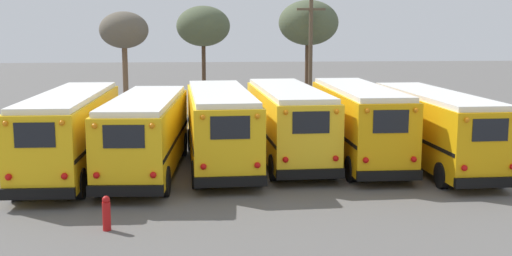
% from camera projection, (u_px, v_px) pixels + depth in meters
% --- Properties ---
extents(ground_plane, '(160.00, 160.00, 0.00)m').
position_uv_depth(ground_plane, '(256.00, 167.00, 27.03)').
color(ground_plane, '#5B5956').
extents(school_bus_0, '(2.57, 10.44, 3.26)m').
position_uv_depth(school_bus_0, '(71.00, 130.00, 25.43)').
color(school_bus_0, yellow).
rests_on(school_bus_0, ground).
extents(school_bus_1, '(3.07, 9.86, 3.11)m').
position_uv_depth(school_bus_1, '(146.00, 132.00, 25.52)').
color(school_bus_1, yellow).
rests_on(school_bus_1, ground).
extents(school_bus_2, '(2.98, 10.22, 3.23)m').
position_uv_depth(school_bus_2, '(220.00, 125.00, 26.91)').
color(school_bus_2, yellow).
rests_on(school_bus_2, ground).
extents(school_bus_3, '(2.92, 10.11, 3.24)m').
position_uv_depth(school_bus_3, '(288.00, 121.00, 28.01)').
color(school_bus_3, yellow).
rests_on(school_bus_3, ground).
extents(school_bus_4, '(2.53, 9.57, 3.32)m').
position_uv_depth(school_bus_4, '(358.00, 122.00, 27.61)').
color(school_bus_4, '#E5A00C').
rests_on(school_bus_4, ground).
extents(school_bus_5, '(2.71, 10.14, 3.14)m').
position_uv_depth(school_bus_5, '(434.00, 126.00, 26.86)').
color(school_bus_5, '#E5A00C').
rests_on(school_bus_5, ground).
extents(utility_pole, '(1.80, 0.25, 7.84)m').
position_uv_depth(utility_pole, '(311.00, 54.00, 40.30)').
color(utility_pole, brown).
rests_on(utility_pole, ground).
extents(bare_tree_0, '(3.97, 3.97, 7.58)m').
position_uv_depth(bare_tree_0, '(308.00, 24.00, 42.45)').
color(bare_tree_0, '#473323').
rests_on(bare_tree_0, ground).
extents(bare_tree_1, '(3.17, 3.17, 6.81)m').
position_uv_depth(bare_tree_1, '(124.00, 31.00, 41.53)').
color(bare_tree_1, brown).
rests_on(bare_tree_1, ground).
extents(bare_tree_2, '(3.78, 3.78, 7.28)m').
position_uv_depth(bare_tree_2, '(203.00, 27.00, 45.06)').
color(bare_tree_2, '#473323').
rests_on(bare_tree_2, ground).
extents(fence_line, '(22.95, 0.06, 1.42)m').
position_uv_depth(fence_line, '(244.00, 118.00, 34.49)').
color(fence_line, '#939399').
rests_on(fence_line, ground).
extents(fire_hydrant, '(0.24, 0.24, 1.03)m').
position_uv_depth(fire_hydrant, '(106.00, 213.00, 18.53)').
color(fire_hydrant, '#B21414').
rests_on(fire_hydrant, ground).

